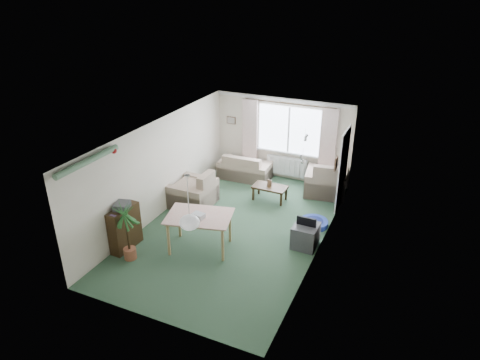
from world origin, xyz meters
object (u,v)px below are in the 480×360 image
at_px(armchair_left, 193,188).
at_px(tv_cube, 305,236).
at_px(dining_table, 200,232).
at_px(bookshelf, 125,228).
at_px(armchair_corner, 326,177).
at_px(houseplant, 127,232).
at_px(coffee_table, 270,193).
at_px(sofa, 245,166).
at_px(pet_bed, 314,223).

bearing_deg(armchair_left, tv_cube, 78.52).
relative_size(dining_table, tv_cube, 2.21).
distance_m(bookshelf, tv_cube, 3.91).
height_order(armchair_corner, bookshelf, bookshelf).
xyz_separation_m(houseplant, dining_table, (1.16, 0.95, -0.26)).
bearing_deg(houseplant, tv_cube, 31.22).
xyz_separation_m(armchair_left, coffee_table, (1.72, 1.05, -0.27)).
height_order(coffee_table, dining_table, dining_table).
height_order(houseplant, dining_table, houseplant).
xyz_separation_m(sofa, bookshelf, (-0.91, -4.40, 0.11)).
bearing_deg(pet_bed, armchair_left, -175.63).
relative_size(armchair_left, dining_table, 0.83).
distance_m(coffee_table, tv_cube, 2.28).
height_order(sofa, dining_table, dining_table).
distance_m(armchair_corner, tv_cube, 2.74).
xyz_separation_m(armchair_left, dining_table, (1.14, -1.69, -0.07)).
distance_m(sofa, houseplant, 4.74).
bearing_deg(armchair_corner, sofa, -9.42).
distance_m(sofa, dining_table, 3.80).
bearing_deg(pet_bed, houseplant, -137.77).
height_order(coffee_table, bookshelf, bookshelf).
bearing_deg(coffee_table, sofa, 138.69).
xyz_separation_m(coffee_table, pet_bed, (1.43, -0.81, -0.13)).
height_order(coffee_table, pet_bed, coffee_table).
relative_size(sofa, coffee_table, 1.70).
bearing_deg(pet_bed, coffee_table, 150.47).
bearing_deg(tv_cube, coffee_table, 131.55).
relative_size(sofa, tv_cube, 2.63).
xyz_separation_m(sofa, armchair_corner, (2.41, -0.02, 0.10)).
relative_size(armchair_corner, houseplant, 0.82).
distance_m(coffee_table, houseplant, 4.10).
relative_size(dining_table, pet_bed, 1.90).
bearing_deg(bookshelf, armchair_left, 83.54).
xyz_separation_m(houseplant, pet_bed, (3.17, 2.88, -0.59)).
bearing_deg(coffee_table, tv_cube, -49.57).
xyz_separation_m(dining_table, pet_bed, (2.01, 1.93, -0.33)).
distance_m(houseplant, dining_table, 1.52).
distance_m(armchair_left, dining_table, 2.04).
xyz_separation_m(coffee_table, houseplant, (-1.74, -3.68, 0.45)).
bearing_deg(bookshelf, pet_bed, 38.23).
relative_size(coffee_table, pet_bed, 1.33).
relative_size(armchair_left, houseplant, 0.80).
bearing_deg(houseplant, armchair_corner, 57.37).
height_order(coffee_table, tv_cube, tv_cube).
xyz_separation_m(armchair_corner, dining_table, (-1.83, -3.73, -0.08)).
xyz_separation_m(armchair_left, bookshelf, (-0.34, -2.33, 0.02)).
bearing_deg(armchair_left, pet_bed, 94.98).
relative_size(armchair_corner, coffee_table, 1.21).
bearing_deg(coffee_table, armchair_left, -148.65).
xyz_separation_m(bookshelf, pet_bed, (3.49, 2.57, -0.42)).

